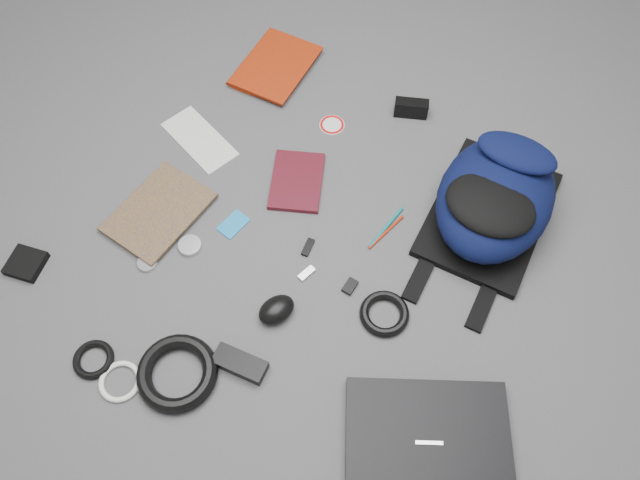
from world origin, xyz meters
The scene contains 24 objects.
ground centered at (0.00, 0.00, 0.00)m, with size 4.00×4.00×0.00m, color #4F4F51.
backpack centered at (0.33, 0.27, 0.09)m, with size 0.29×0.42×0.17m, color black, non-canonical shape.
laptop centered at (0.42, -0.32, 0.02)m, with size 0.34×0.26×0.03m, color black.
textbook_red centered at (-0.48, 0.45, 0.01)m, with size 0.18×0.25×0.03m, color maroon.
comic_book centered at (-0.49, -0.11, 0.01)m, with size 0.18×0.25×0.02m, color #B27F0C.
envelope centered at (-0.44, 0.13, 0.00)m, with size 0.22×0.10×0.00m, color silver.
dvd_case centered at (-0.14, 0.13, 0.01)m, with size 0.13×0.18×0.01m, color #3A0B12.
compact_camera centered at (0.02, 0.48, 0.03)m, with size 0.09×0.03×0.05m, color black.
sticker_disc centered at (-0.15, 0.34, 0.00)m, with size 0.07×0.07×0.00m, color white.
pen_teal centered at (0.12, 0.12, 0.00)m, with size 0.01×0.01×0.14m, color #0C706F.
pen_red centered at (0.13, 0.11, 0.00)m, with size 0.01×0.01×0.13m, color #AD260D.
id_badge centered at (-0.22, -0.05, 0.00)m, with size 0.05×0.08×0.00m, color #1A81C3.
usb_black centered at (-0.02, -0.02, 0.00)m, with size 0.02×0.05×0.01m, color black.
usb_silver centered at (0.01, -0.09, 0.00)m, with size 0.02×0.04×0.01m, color silver.
key_fob centered at (0.12, -0.07, 0.01)m, with size 0.02×0.04×0.01m, color black.
mouse centered at (0.00, -0.21, 0.02)m, with size 0.06×0.09×0.05m, color black.
headphone_left centered at (-0.34, -0.25, 0.01)m, with size 0.05×0.05×0.01m, color silver.
headphone_right centered at (-0.27, -0.16, 0.01)m, with size 0.06×0.06×0.01m, color silver.
cable_coil centered at (0.22, -0.10, 0.01)m, with size 0.11×0.11×0.02m, color black.
power_brick centered at (-0.01, -0.35, 0.01)m, with size 0.12×0.05×0.03m, color black.
power_cord_coil centered at (-0.11, -0.44, 0.02)m, with size 0.18×0.18×0.03m, color black.
pouch centered at (-0.59, -0.39, 0.01)m, with size 0.08×0.08×0.02m, color black.
earbud_coil centered at (-0.30, -0.50, 0.01)m, with size 0.09×0.09×0.02m, color black.
white_cable_coil centered at (-0.22, -0.51, 0.01)m, with size 0.09×0.09×0.01m, color white.
Camera 1 is at (0.35, -0.65, 1.34)m, focal length 35.00 mm.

